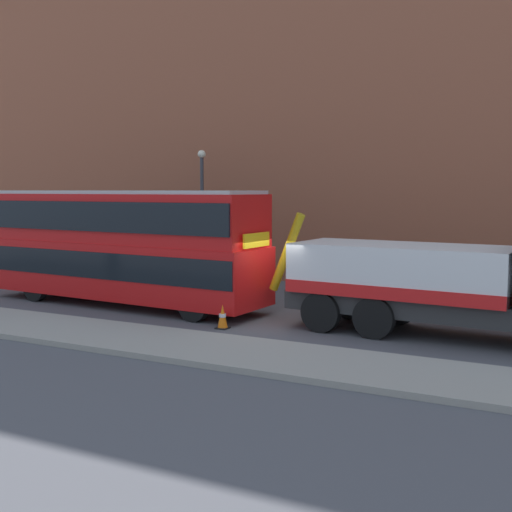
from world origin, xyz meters
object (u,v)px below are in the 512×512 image
(double_decker_bus, at_px, (122,242))
(traffic_cone_near_bus, at_px, (223,317))
(recovery_tow_truck, at_px, (466,276))
(street_lamp, at_px, (202,204))

(double_decker_bus, height_order, traffic_cone_near_bus, double_decker_bus)
(recovery_tow_truck, xyz_separation_m, traffic_cone_near_bus, (-6.59, -1.77, -1.42))
(double_decker_bus, bearing_deg, traffic_cone_near_bus, -15.68)
(traffic_cone_near_bus, bearing_deg, double_decker_bus, 160.59)
(double_decker_bus, distance_m, traffic_cone_near_bus, 5.75)
(double_decker_bus, relative_size, street_lamp, 1.91)
(recovery_tow_truck, height_order, double_decker_bus, double_decker_bus)
(recovery_tow_truck, distance_m, double_decker_bus, 11.72)
(recovery_tow_truck, height_order, street_lamp, street_lamp)
(recovery_tow_truck, xyz_separation_m, double_decker_bus, (-11.71, 0.03, 0.47))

